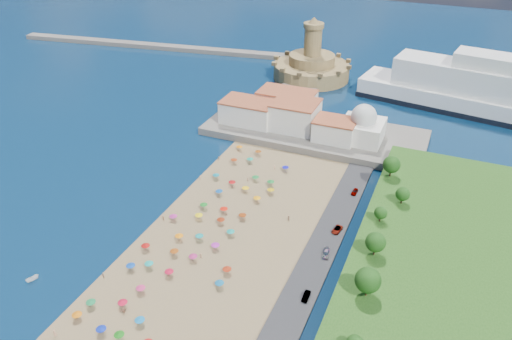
% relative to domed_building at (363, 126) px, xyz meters
% --- Properties ---
extents(ground, '(700.00, 700.00, 0.00)m').
position_rel_domed_building_xyz_m(ground, '(-30.00, -71.00, -8.97)').
color(ground, '#071938').
rests_on(ground, ground).
extents(terrace, '(90.00, 36.00, 3.00)m').
position_rel_domed_building_xyz_m(terrace, '(-20.00, 2.00, -7.47)').
color(terrace, '#59544C').
rests_on(terrace, ground).
extents(jetty, '(18.00, 70.00, 2.40)m').
position_rel_domed_building_xyz_m(jetty, '(-42.00, 37.00, -7.77)').
color(jetty, '#59544C').
rests_on(jetty, ground).
extents(breakwater, '(199.03, 34.77, 2.60)m').
position_rel_domed_building_xyz_m(breakwater, '(-140.00, 82.00, -7.67)').
color(breakwater, '#59544C').
rests_on(breakwater, ground).
extents(waterfront_buildings, '(57.00, 29.00, 11.00)m').
position_rel_domed_building_xyz_m(waterfront_buildings, '(-33.05, 2.64, -1.10)').
color(waterfront_buildings, silver).
rests_on(waterfront_buildings, terrace).
extents(domed_building, '(16.00, 16.00, 15.00)m').
position_rel_domed_building_xyz_m(domed_building, '(0.00, 0.00, 0.00)').
color(domed_building, silver).
rests_on(domed_building, terrace).
extents(fortress, '(40.00, 40.00, 32.40)m').
position_rel_domed_building_xyz_m(fortress, '(-42.00, 67.00, -2.29)').
color(fortress, '#A08350').
rests_on(fortress, ground).
extents(beach_parasols, '(29.44, 115.51, 2.20)m').
position_rel_domed_building_xyz_m(beach_parasols, '(-31.60, -80.80, -6.83)').
color(beach_parasols, gray).
rests_on(beach_parasols, beach).
extents(beachgoers, '(38.52, 93.76, 1.90)m').
position_rel_domed_building_xyz_m(beachgoers, '(-31.59, -75.01, -7.86)').
color(beachgoers, tan).
rests_on(beachgoers, beach).
extents(parked_cars, '(2.87, 80.89, 1.44)m').
position_rel_domed_building_xyz_m(parked_cars, '(6.00, -73.30, -7.60)').
color(parked_cars, gray).
rests_on(parked_cars, promenade).
extents(hillside_trees, '(13.20, 105.30, 8.11)m').
position_rel_domed_building_xyz_m(hillside_trees, '(18.49, -78.22, 1.25)').
color(hillside_trees, '#382314').
rests_on(hillside_trees, hillside).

